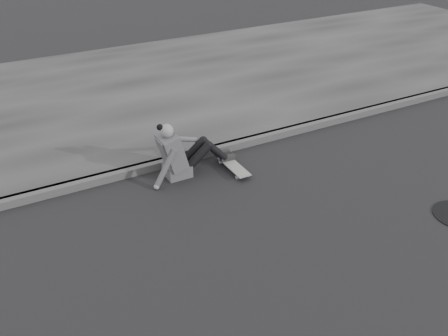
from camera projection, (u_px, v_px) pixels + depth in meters
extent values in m
plane|color=black|center=(249.00, 266.00, 5.68)|extent=(80.00, 80.00, 0.00)
cube|color=#444444|center=(162.00, 163.00, 7.61)|extent=(24.00, 0.16, 0.12)
cube|color=#313131|center=(104.00, 97.00, 9.90)|extent=(24.00, 6.00, 0.12)
cylinder|color=#999994|center=(237.00, 177.00, 7.32)|extent=(0.03, 0.05, 0.05)
cylinder|color=#999994|center=(246.00, 175.00, 7.38)|extent=(0.03, 0.05, 0.05)
cylinder|color=#999994|center=(220.00, 162.00, 7.71)|extent=(0.03, 0.05, 0.05)
cylinder|color=#999994|center=(229.00, 160.00, 7.78)|extent=(0.03, 0.05, 0.05)
cube|color=#29282B|center=(241.00, 174.00, 7.34)|extent=(0.16, 0.04, 0.03)
cube|color=#29282B|center=(224.00, 159.00, 7.73)|extent=(0.16, 0.04, 0.03)
cube|color=gray|center=(233.00, 165.00, 7.52)|extent=(0.20, 0.78, 0.02)
cube|color=#4B4B4D|center=(177.00, 170.00, 7.38)|extent=(0.36, 0.34, 0.18)
cube|color=#4B4B4D|center=(172.00, 151.00, 7.18)|extent=(0.37, 0.40, 0.57)
cube|color=#4B4B4D|center=(163.00, 145.00, 7.06)|extent=(0.14, 0.30, 0.20)
cylinder|color=gray|center=(168.00, 137.00, 7.04)|extent=(0.09, 0.09, 0.08)
sphere|color=gray|center=(167.00, 131.00, 6.99)|extent=(0.20, 0.20, 0.20)
sphere|color=black|center=(160.00, 127.00, 6.93)|extent=(0.09, 0.09, 0.09)
cylinder|color=black|center=(199.00, 156.00, 7.34)|extent=(0.43, 0.13, 0.39)
cylinder|color=black|center=(194.00, 151.00, 7.48)|extent=(0.43, 0.13, 0.39)
cylinder|color=black|center=(217.00, 152.00, 7.47)|extent=(0.35, 0.11, 0.36)
cylinder|color=black|center=(211.00, 147.00, 7.60)|extent=(0.35, 0.11, 0.36)
sphere|color=black|center=(209.00, 145.00, 7.34)|extent=(0.13, 0.13, 0.13)
sphere|color=black|center=(203.00, 141.00, 7.48)|extent=(0.13, 0.13, 0.13)
cube|color=#242424|center=(228.00, 158.00, 7.62)|extent=(0.24, 0.08, 0.07)
cube|color=#242424|center=(222.00, 153.00, 7.76)|extent=(0.24, 0.08, 0.07)
cylinder|color=#4B4B4D|center=(165.00, 169.00, 7.01)|extent=(0.38, 0.08, 0.58)
sphere|color=gray|center=(157.00, 187.00, 7.06)|extent=(0.08, 0.08, 0.08)
cylinder|color=#4B4B4D|center=(182.00, 139.00, 7.37)|extent=(0.48, 0.08, 0.21)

